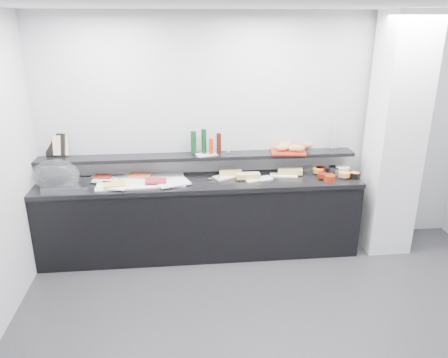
{
  "coord_description": "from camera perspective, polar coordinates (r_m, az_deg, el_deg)",
  "views": [
    {
      "loc": [
        -0.9,
        -2.89,
        2.58
      ],
      "look_at": [
        -0.45,
        1.45,
        1.0
      ],
      "focal_mm": 35.0,
      "sensor_mm": 36.0,
      "label": 1
    }
  ],
  "objects": [
    {
      "name": "bread_roll_sw",
      "position": [
        5.07,
        9.06,
        4.01
      ],
      "size": [
        0.13,
        0.1,
        0.08
      ],
      "primitive_type": "ellipsoid",
      "rotation": [
        0.0,
        0.0,
        -0.21
      ],
      "color": "#D28650",
      "rests_on": "bread_tray"
    },
    {
      "name": "back_wall",
      "position": [
        5.12,
        4.41,
        5.96
      ],
      "size": [
        5.0,
        0.02,
        2.7
      ],
      "primitive_type": "cube",
      "color": "#B5B7BD",
      "rests_on": "ground"
    },
    {
      "name": "bread_roll_n",
      "position": [
        5.14,
        7.93,
        4.29
      ],
      "size": [
        0.17,
        0.13,
        0.08
      ],
      "primitive_type": "ellipsoid",
      "rotation": [
        0.0,
        0.0,
        0.25
      ],
      "color": "#B88C46",
      "rests_on": "bread_tray"
    },
    {
      "name": "shaker_pepper",
      "position": [
        4.97,
        -0.81,
        3.77
      ],
      "size": [
        0.05,
        0.05,
        0.07
      ],
      "primitive_type": "cylinder",
      "rotation": [
        0.0,
        0.0,
        -0.37
      ],
      "color": "white",
      "rests_on": "condiment_tray"
    },
    {
      "name": "condiment_tray",
      "position": [
        4.97,
        -2.27,
        3.25
      ],
      "size": [
        0.28,
        0.22,
        0.01
      ],
      "primitive_type": "cube",
      "rotation": [
        0.0,
        0.0,
        0.32
      ],
      "color": "silver",
      "rests_on": "wall_shelf"
    },
    {
      "name": "bread_roll_ne",
      "position": [
        5.23,
        10.78,
        4.38
      ],
      "size": [
        0.13,
        0.1,
        0.08
      ],
      "primitive_type": "ellipsoid",
      "rotation": [
        0.0,
        0.0,
        -0.16
      ],
      "color": "#B17043",
      "rests_on": "bread_tray"
    },
    {
      "name": "fill_glass_fruit",
      "position": [
        5.19,
        12.18,
        1.12
      ],
      "size": [
        0.14,
        0.14,
        0.05
      ],
      "primitive_type": "cylinder",
      "rotation": [
        0.0,
        0.0,
        0.22
      ],
      "color": "orange",
      "rests_on": "bowl_glass_fruit"
    },
    {
      "name": "bowl_red_jam",
      "position": [
        5.0,
        13.61,
        0.13
      ],
      "size": [
        0.17,
        0.17,
        0.07
      ],
      "primitive_type": "cylinder",
      "rotation": [
        0.0,
        0.0,
        0.42
      ],
      "color": "maroon",
      "rests_on": "counter_top"
    },
    {
      "name": "sandwich_plate_left",
      "position": [
        5.0,
        0.7,
        0.39
      ],
      "size": [
        0.4,
        0.3,
        0.01
      ],
      "primitive_type": "cube",
      "rotation": [
        0.0,
        0.0,
        0.43
      ],
      "color": "silver",
      "rests_on": "counter_top"
    },
    {
      "name": "sandwich_food_left",
      "position": [
        5.02,
        0.85,
        0.91
      ],
      "size": [
        0.26,
        0.12,
        0.06
      ],
      "primitive_type": "cube",
      "rotation": [
        0.0,
        0.0,
        -0.1
      ],
      "color": "#DDBA73",
      "rests_on": "sandwich_plate_left"
    },
    {
      "name": "carafe",
      "position": [
        5.28,
        14.18,
        5.29
      ],
      "size": [
        0.13,
        0.13,
        0.3
      ],
      "primitive_type": "cylinder",
      "rotation": [
        0.0,
        0.0,
        -0.37
      ],
      "color": "silver",
      "rests_on": "wall_shelf"
    },
    {
      "name": "counter_top",
      "position": [
        4.9,
        -3.21,
        -0.48
      ],
      "size": [
        3.62,
        0.62,
        0.05
      ],
      "primitive_type": "cube",
      "color": "black",
      "rests_on": "buffet_cabinet"
    },
    {
      "name": "cloche_base",
      "position": [
        5.01,
        -19.68,
        -0.64
      ],
      "size": [
        0.51,
        0.35,
        0.04
      ],
      "primitive_type": "cube",
      "rotation": [
        0.0,
        0.0,
        -0.06
      ],
      "color": "silver",
      "rests_on": "counter_top"
    },
    {
      "name": "fill_black_jam",
      "position": [
        5.23,
        12.52,
        1.26
      ],
      "size": [
        0.14,
        0.14,
        0.05
      ],
      "primitive_type": "cylinder",
      "rotation": [
        0.0,
        0.0,
        0.23
      ],
      "color": "#510D0B",
      "rests_on": "bowl_black_jam"
    },
    {
      "name": "platter_meat_a",
      "position": [
        5.04,
        -15.73,
        -0.06
      ],
      "size": [
        0.35,
        0.29,
        0.01
      ],
      "primitive_type": "cube",
      "rotation": [
        0.0,
        0.0,
        -0.31
      ],
      "color": "silver",
      "rests_on": "linen_runner"
    },
    {
      "name": "bowl_glass_fruit",
      "position": [
        5.2,
        11.04,
        1.11
      ],
      "size": [
        0.2,
        0.2,
        0.07
      ],
      "primitive_type": "cylinder",
      "rotation": [
        0.0,
        0.0,
        -0.12
      ],
      "color": "silver",
      "rests_on": "counter_top"
    },
    {
      "name": "fill_glass_salmon",
      "position": [
        5.12,
        15.43,
        0.59
      ],
      "size": [
        0.16,
        0.16,
        0.05
      ],
      "primitive_type": "cylinder",
      "rotation": [
        0.0,
        0.0,
        -0.28
      ],
      "color": "orange",
      "rests_on": "bowl_glass_salmon"
    },
    {
      "name": "sandwich_food_mid",
      "position": [
        4.9,
        3.14,
        0.41
      ],
      "size": [
        0.27,
        0.1,
        0.06
      ],
      "primitive_type": "cube",
      "rotation": [
        0.0,
        0.0,
        0.0
      ],
      "color": "tan",
      "rests_on": "sandwich_plate_mid"
    },
    {
      "name": "fill_black_fruit",
      "position": [
        5.16,
        16.71,
        0.58
      ],
      "size": [
        0.14,
        0.14,
        0.05
      ],
      "primitive_type": "cylinder",
      "rotation": [
        0.0,
        0.0,
        -0.43
      ],
      "color": "orange",
      "rests_on": "bowl_black_fruit"
    },
    {
      "name": "fill_red_jam",
      "position": [
        5.03,
        12.7,
        0.46
      ],
      "size": [
        0.13,
        0.13,
        0.05
      ],
      "primitive_type": "cylinder",
      "rotation": [
        0.0,
        0.0,
        -0.15
      ],
      "color": "#56140C",
      "rests_on": "bowl_red_jam"
    },
    {
      "name": "fill_glass_cream",
      "position": [
        5.31,
        15.2,
        1.31
      ],
      "size": [
        0.2,
        0.2,
        0.05
      ],
      "primitive_type": "cylinder",
      "rotation": [
        0.0,
        0.0,
        0.29
      ],
      "color": "white",
      "rests_on": "bowl_glass_cream"
    },
    {
      "name": "platter_meat_b",
      "position": [
        4.78,
        -6.62,
        -0.5
      ],
      "size": [
        0.4,
        0.33,
        0.01
      ],
      "primitive_type": "cube",
      "rotation": [
        0.0,
        0.0,
        0.34
      ],
      "color": "white",
      "rests_on": "linen_runner"
    },
    {
      "name": "food_salmon",
      "position": [
        5.02,
        -10.96,
        0.48
      ],
      "size": [
        0.27,
        0.21,
        0.02
      ],
      "primitive_type": "cube",
      "rotation": [
        0.0,
        0.0,
        -0.23
      ],
      "color": "#D0572A",
      "rests_on": "platter_salmon"
    },
    {
      "name": "bowl_glass_cream",
      "position": [
        5.28,
        14.55,
        1.1
      ],
      "size": [
        0.24,
        0.24,
        0.07
      ],
      "primitive_type": "cylinder",
      "rotation": [
        0.0,
        0.0,
        0.22
      ],
      "color": "silver",
      "rests_on": "counter_top"
    },
    {
      "name": "buffet_cabinet",
      "position": [
        5.07,
        -3.11,
        -5.25
      ],
      "size": [
        3.6,
        0.6,
        0.85
      ],
      "primitive_type": "cube",
      "color": "black",
      "rests_on": "ground"
    },
    {
      "name": "bottle_brown",
      "position": [
        4.92,
        -0.68,
        4.64
      ],
      "size": [
        0.07,
        0.07,
        0.24
      ],
      "primitive_type": "cylinder",
      "rotation": [
        0.0,
        0.0,
        -0.26
      ],
      "color": "#37110A",
      "rests_on": "condiment_tray"
    },
    {
      "name": "linen_runner",
      "position": [
        4.92,
        -10.74,
        -0.33
      ],
      "size": [
        0.98,
        0.5,
        0.01
      ],
      "primitive_type": "cube",
      "rotation": [
        0.0,
        0.0,
        0.05
      ],
      "color": "white",
      "rests_on": "counter_top"
    },
    {
      "name": "shaker_salt",
      "position": [
        5.01,
        0.54,
        3.9
      ],
      "size": [
        0.03,
        0.03,
        0.07
      ],
      "primitive_type": "cylinder",
      "rotation": [
        0.0,
        0.0,
        -0.09
      ],
      "color": "white",
      "rests_on": "condiment_tray"
    },
    {
      "name": "food_meat_b",
      "position": [
        4.81,
        -8.89,
        -0.25
      ],
      "size": [
        0.23,
        0.15,
        0.02
      ],
      "primitive_type": "cube",
      "rotation": [
        0.0,
        0.0,
        -0.02
      ],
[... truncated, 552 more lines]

